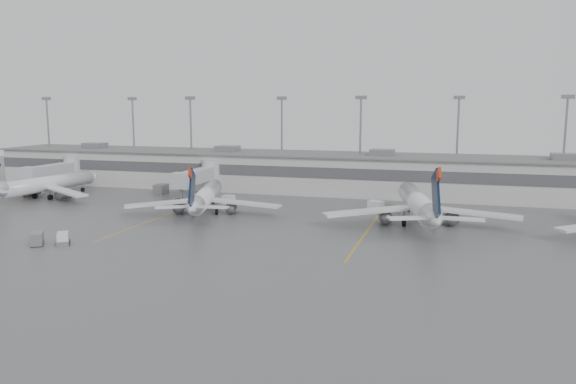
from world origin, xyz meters
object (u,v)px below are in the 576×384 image
(jet_far_left, at_px, (44,184))
(baggage_tug, at_px, (63,240))
(jet_mid_right, at_px, (419,204))
(jet_mid_left, at_px, (205,197))

(jet_far_left, distance_m, baggage_tug, 41.52)
(jet_far_left, distance_m, jet_mid_right, 73.58)
(jet_mid_right, bearing_deg, jet_mid_left, 169.76)
(jet_mid_left, relative_size, jet_mid_right, 0.87)
(jet_far_left, xyz_separation_m, jet_mid_right, (73.46, -4.12, 0.35))
(jet_mid_right, relative_size, baggage_tug, 10.95)
(jet_far_left, bearing_deg, jet_mid_left, -0.67)
(jet_far_left, xyz_separation_m, jet_mid_left, (37.52, -5.18, -0.04))
(jet_mid_left, height_order, baggage_tug, jet_mid_left)
(jet_far_left, relative_size, jet_mid_right, 0.91)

